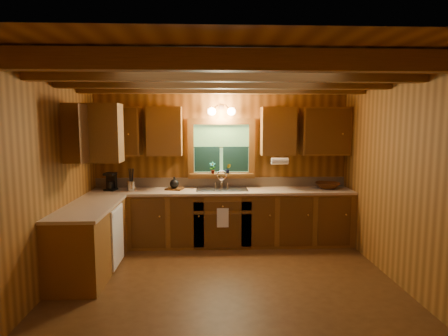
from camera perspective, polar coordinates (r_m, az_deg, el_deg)
name	(u,v)px	position (r m, az deg, el deg)	size (l,w,h in m)	color
room	(227,180)	(4.47, 0.42, -1.85)	(4.20, 4.20, 4.20)	#4F2F13
ceiling_beams	(227,78)	(4.45, 0.44, 13.50)	(4.20, 2.54, 0.18)	brown
base_cabinets	(191,224)	(5.90, -5.04, -8.37)	(4.20, 2.22, 0.86)	brown
countertop	(191,195)	(5.81, -4.95, -4.06)	(4.20, 2.24, 0.04)	tan
backsplash	(221,182)	(6.38, -0.40, -2.15)	(4.20, 0.02, 0.16)	tan
dishwasher_panel	(118,236)	(5.46, -15.78, -9.85)	(0.02, 0.60, 0.80)	white
upper_cabinets	(186,132)	(5.84, -5.82, 5.47)	(4.19, 1.77, 0.78)	brown
window	(221,150)	(6.30, -0.40, 2.76)	(1.12, 0.08, 1.00)	brown
window_sill	(221,174)	(6.29, -0.38, -0.99)	(1.06, 0.14, 0.04)	brown
wall_sconce	(222,111)	(6.16, -0.37, 8.58)	(0.45, 0.21, 0.17)	black
paper_towel_roll	(280,161)	(6.08, 8.41, 1.04)	(0.11, 0.11, 0.27)	white
dish_towel	(223,218)	(5.86, -0.19, -7.54)	(0.18, 0.01, 0.30)	white
sink	(222,192)	(6.12, -0.31, -3.71)	(0.82, 0.48, 0.43)	silver
coffee_maker	(111,181)	(6.33, -16.72, -1.96)	(0.16, 0.20, 0.28)	black
utensil_crock	(131,185)	(6.17, -13.87, -2.57)	(0.13, 0.13, 0.36)	silver
cutting_board	(174,189)	(6.17, -7.52, -3.16)	(0.26, 0.19, 0.02)	#533011
teakettle	(174,184)	(6.16, -7.53, -2.36)	(0.15, 0.15, 0.19)	black
wicker_basket	(328,186)	(6.45, 15.39, -2.57)	(0.40, 0.40, 0.10)	#48230C
potted_plant_left	(212,168)	(6.24, -1.75, 0.04)	(0.10, 0.07, 0.20)	#533011
potted_plant_right	(228,169)	(6.25, 0.62, -0.10)	(0.09, 0.07, 0.16)	#533011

